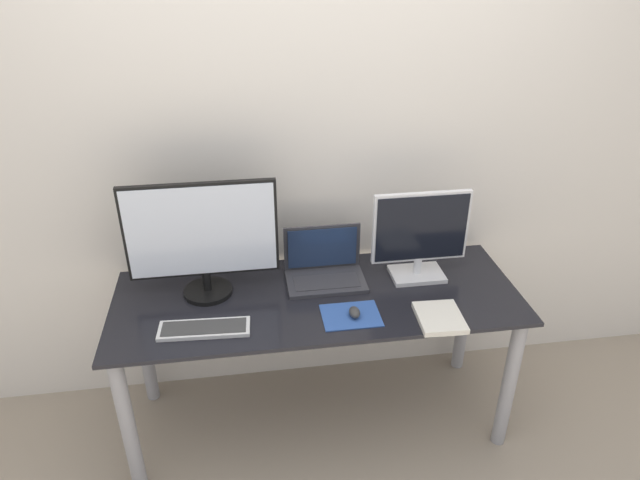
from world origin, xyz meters
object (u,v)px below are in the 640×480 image
at_px(keyboard, 204,329).
at_px(mouse, 355,312).
at_px(monitor_right, 420,235).
at_px(book, 440,318).
at_px(laptop, 324,267).
at_px(monitor_left, 202,237).

bearing_deg(keyboard, mouse, 0.06).
bearing_deg(monitor_right, book, -91.21).
bearing_deg(keyboard, book, -4.32).
xyz_separation_m(keyboard, book, (0.95, -0.07, 0.00)).
bearing_deg(book, laptop, 137.12).
bearing_deg(laptop, monitor_right, -5.95).
distance_m(keyboard, book, 0.95).
relative_size(monitor_left, monitor_right, 1.46).
relative_size(mouse, book, 0.33).
bearing_deg(mouse, monitor_left, 155.74).
bearing_deg(monitor_left, mouse, -24.26).
bearing_deg(laptop, keyboard, -149.41).
bearing_deg(monitor_left, keyboard, -91.96).
xyz_separation_m(monitor_left, keyboard, (-0.01, -0.27, -0.27)).
xyz_separation_m(monitor_right, mouse, (-0.35, -0.27, -0.19)).
bearing_deg(keyboard, laptop, 30.59).
bearing_deg(book, monitor_left, 159.97).
height_order(keyboard, mouse, mouse).
xyz_separation_m(monitor_right, book, (-0.01, -0.34, -0.20)).
xyz_separation_m(mouse, book, (0.34, -0.07, -0.01)).
height_order(monitor_left, book, monitor_left).
relative_size(monitor_left, keyboard, 1.73).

